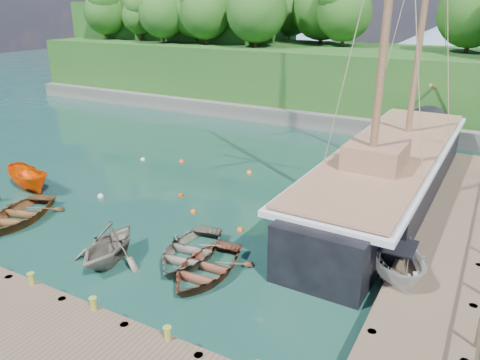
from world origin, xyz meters
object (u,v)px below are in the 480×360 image
object	(u,v)px
rowboat_1	(110,261)
cabin_boat_white	(393,278)
schooner	(388,176)
rowboat_3	(190,258)
rowboat_0	(20,220)
motorboat_orange	(31,189)
rowboat_2	(206,274)

from	to	relation	value
rowboat_1	cabin_boat_white	world-z (taller)	rowboat_1
rowboat_1	schooner	xyz separation A→B (m)	(8.30, 12.67, 1.15)
rowboat_3	cabin_boat_white	xyz separation A→B (m)	(7.78, 2.54, 0.00)
cabin_boat_white	schooner	distance (m)	8.67
rowboat_0	rowboat_3	world-z (taller)	rowboat_0
rowboat_1	motorboat_orange	size ratio (longest dim) A/B	0.92
motorboat_orange	cabin_boat_white	xyz separation A→B (m)	(20.06, 0.67, 0.00)
rowboat_0	schooner	world-z (taller)	schooner
rowboat_3	motorboat_orange	world-z (taller)	motorboat_orange
rowboat_1	rowboat_2	world-z (taller)	rowboat_1
rowboat_3	rowboat_2	bearing A→B (deg)	-38.40
rowboat_0	rowboat_3	xyz separation A→B (m)	(9.29, 1.11, 0.00)
cabin_boat_white	schooner	xyz separation A→B (m)	(-2.18, 8.32, 1.15)
rowboat_1	schooner	world-z (taller)	schooner
rowboat_2	motorboat_orange	world-z (taller)	motorboat_orange
rowboat_1	motorboat_orange	distance (m)	10.27
motorboat_orange	schooner	distance (m)	20.05
rowboat_3	schooner	distance (m)	12.27
rowboat_1	cabin_boat_white	distance (m)	11.34
rowboat_0	rowboat_1	world-z (taller)	rowboat_1
rowboat_0	rowboat_3	distance (m)	9.35
rowboat_2	rowboat_3	bearing A→B (deg)	146.68
rowboat_0	motorboat_orange	xyz separation A→B (m)	(-2.99, 2.98, 0.00)
rowboat_2	cabin_boat_white	size ratio (longest dim) A/B	0.90
motorboat_orange	cabin_boat_white	distance (m)	20.07
rowboat_3	motorboat_orange	size ratio (longest dim) A/B	1.14
schooner	rowboat_3	bearing A→B (deg)	-116.13
rowboat_2	cabin_boat_white	distance (m)	7.27
rowboat_2	rowboat_3	distance (m)	1.49
schooner	rowboat_1	bearing A→B (deg)	-122.04
rowboat_3	motorboat_orange	distance (m)	12.42
rowboat_0	schooner	bearing A→B (deg)	21.33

